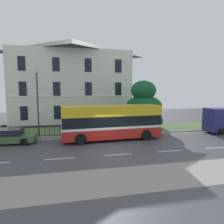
{
  "coord_description": "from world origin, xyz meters",
  "views": [
    {
      "loc": [
        -3.09,
        -14.52,
        4.52
      ],
      "look_at": [
        0.85,
        4.33,
        2.33
      ],
      "focal_mm": 30.79,
      "sensor_mm": 36.0,
      "label": 1
    }
  ],
  "objects_px": {
    "parked_hatchback_00": "(9,136)",
    "street_lamp_post": "(38,98)",
    "evergreen_tree": "(144,109)",
    "georgian_townhouse": "(72,79)",
    "litter_bin": "(4,131)",
    "single_decker_bus": "(112,122)"
  },
  "relations": [
    {
      "from": "parked_hatchback_00",
      "to": "street_lamp_post",
      "type": "relative_size",
      "value": 0.66
    },
    {
      "from": "evergreen_tree",
      "to": "georgian_townhouse",
      "type": "bearing_deg",
      "value": 132.6
    },
    {
      "from": "evergreen_tree",
      "to": "litter_bin",
      "type": "height_order",
      "value": "evergreen_tree"
    },
    {
      "from": "georgian_townhouse",
      "to": "litter_bin",
      "type": "relative_size",
      "value": 13.53
    },
    {
      "from": "georgian_townhouse",
      "to": "single_decker_bus",
      "type": "height_order",
      "value": "georgian_townhouse"
    },
    {
      "from": "georgian_townhouse",
      "to": "street_lamp_post",
      "type": "xyz_separation_m",
      "value": [
        -3.38,
        -10.32,
        -2.34
      ]
    },
    {
      "from": "evergreen_tree",
      "to": "parked_hatchback_00",
      "type": "bearing_deg",
      "value": -165.09
    },
    {
      "from": "evergreen_tree",
      "to": "single_decker_bus",
      "type": "xyz_separation_m",
      "value": [
        -4.72,
        -3.99,
        -0.71
      ]
    },
    {
      "from": "single_decker_bus",
      "to": "litter_bin",
      "type": "bearing_deg",
      "value": 163.67
    },
    {
      "from": "evergreen_tree",
      "to": "litter_bin",
      "type": "distance_m",
      "value": 14.75
    },
    {
      "from": "georgian_townhouse",
      "to": "single_decker_bus",
      "type": "xyz_separation_m",
      "value": [
        3.38,
        -12.8,
        -4.5
      ]
    },
    {
      "from": "georgian_townhouse",
      "to": "street_lamp_post",
      "type": "distance_m",
      "value": 11.11
    },
    {
      "from": "georgian_townhouse",
      "to": "street_lamp_post",
      "type": "height_order",
      "value": "georgian_townhouse"
    },
    {
      "from": "single_decker_bus",
      "to": "street_lamp_post",
      "type": "distance_m",
      "value": 7.51
    },
    {
      "from": "georgian_townhouse",
      "to": "litter_bin",
      "type": "distance_m",
      "value": 13.48
    },
    {
      "from": "street_lamp_post",
      "to": "parked_hatchback_00",
      "type": "bearing_deg",
      "value": -135.06
    },
    {
      "from": "evergreen_tree",
      "to": "litter_bin",
      "type": "xyz_separation_m",
      "value": [
        -14.56,
        -1.71,
        -1.64
      ]
    },
    {
      "from": "georgian_townhouse",
      "to": "evergreen_tree",
      "type": "height_order",
      "value": "georgian_townhouse"
    },
    {
      "from": "street_lamp_post",
      "to": "georgian_townhouse",
      "type": "bearing_deg",
      "value": 71.89
    },
    {
      "from": "evergreen_tree",
      "to": "parked_hatchback_00",
      "type": "xyz_separation_m",
      "value": [
        -13.57,
        -3.61,
        -1.74
      ]
    },
    {
      "from": "georgian_townhouse",
      "to": "parked_hatchback_00",
      "type": "bearing_deg",
      "value": -113.8
    },
    {
      "from": "georgian_townhouse",
      "to": "single_decker_bus",
      "type": "bearing_deg",
      "value": -75.22
    }
  ]
}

